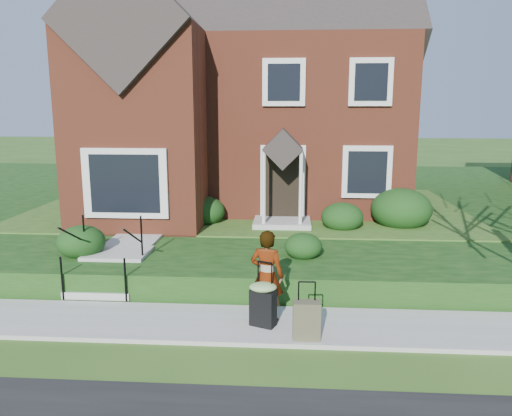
# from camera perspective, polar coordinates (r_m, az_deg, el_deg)

# --- Properties ---
(ground) EXTENTS (120.00, 120.00, 0.00)m
(ground) POSITION_cam_1_polar(r_m,az_deg,el_deg) (9.36, -5.14, -13.24)
(ground) COLOR #2D5119
(ground) RESTS_ON ground
(sidewalk) EXTENTS (60.00, 1.60, 0.08)m
(sidewalk) POSITION_cam_1_polar(r_m,az_deg,el_deg) (9.35, -5.14, -13.02)
(sidewalk) COLOR #9E9B93
(sidewalk) RESTS_ON ground
(terrace) EXTENTS (44.00, 20.00, 0.60)m
(terrace) POSITION_cam_1_polar(r_m,az_deg,el_deg) (19.81, 11.36, 0.66)
(terrace) COLOR #10340E
(terrace) RESTS_ON ground
(walkway) EXTENTS (1.20, 6.00, 0.06)m
(walkway) POSITION_cam_1_polar(r_m,az_deg,el_deg) (14.33, -11.99, -2.06)
(walkway) COLOR #9E9B93
(walkway) RESTS_ON terrace
(main_house) EXTENTS (10.40, 10.20, 9.40)m
(main_house) POSITION_cam_1_polar(r_m,az_deg,el_deg) (18.14, -1.25, 15.67)
(main_house) COLOR brown
(main_house) RESTS_ON terrace
(front_steps) EXTENTS (1.40, 2.02, 1.50)m
(front_steps) POSITION_cam_1_polar(r_m,az_deg,el_deg) (11.48, -16.22, -6.43)
(front_steps) COLOR #9E9B93
(front_steps) RESTS_ON ground
(foundation_shrubs) EXTENTS (10.41, 4.83, 1.20)m
(foundation_shrubs) POSITION_cam_1_polar(r_m,az_deg,el_deg) (13.85, 0.79, -0.30)
(foundation_shrubs) COLOR black
(foundation_shrubs) RESTS_ON terrace
(woman) EXTENTS (0.70, 0.55, 1.69)m
(woman) POSITION_cam_1_polar(r_m,az_deg,el_deg) (9.06, 1.26, -7.74)
(woman) COLOR #999999
(woman) RESTS_ON sidewalk
(suitcase_black) EXTENTS (0.60, 0.55, 1.17)m
(suitcase_black) POSITION_cam_1_polar(r_m,az_deg,el_deg) (8.97, 0.81, -10.62)
(suitcase_black) COLOR black
(suitcase_black) RESTS_ON sidewalk
(suitcase_olive) EXTENTS (0.46, 0.27, 0.99)m
(suitcase_olive) POSITION_cam_1_polar(r_m,az_deg,el_deg) (8.57, 5.80, -12.64)
(suitcase_olive) COLOR #4C4A32
(suitcase_olive) RESTS_ON sidewalk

